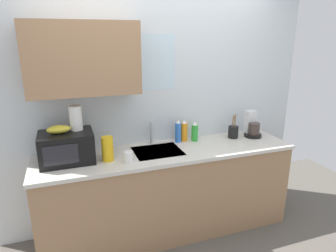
% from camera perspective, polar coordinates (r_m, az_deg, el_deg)
% --- Properties ---
extents(kitchen_wall_assembly, '(3.30, 0.42, 2.50)m').
position_cam_1_polar(kitchen_wall_assembly, '(3.05, -4.36, 5.02)').
color(kitchen_wall_assembly, silver).
rests_on(kitchen_wall_assembly, ground).
extents(counter_unit, '(2.53, 0.63, 0.90)m').
position_cam_1_polar(counter_unit, '(3.12, -0.03, -12.26)').
color(counter_unit, '#9E7551').
rests_on(counter_unit, ground).
extents(sink_faucet, '(0.03, 0.03, 0.23)m').
position_cam_1_polar(sink_faucet, '(3.08, -3.25, -1.38)').
color(sink_faucet, '#B2B5BA').
rests_on(sink_faucet, counter_unit).
extents(microwave, '(0.46, 0.35, 0.27)m').
position_cam_1_polar(microwave, '(2.78, -18.79, -3.86)').
color(microwave, black).
rests_on(microwave, counter_unit).
extents(banana_bunch, '(0.20, 0.11, 0.07)m').
position_cam_1_polar(banana_bunch, '(2.73, -20.16, -0.60)').
color(banana_bunch, gold).
rests_on(banana_bunch, microwave).
extents(paper_towel_roll, '(0.11, 0.11, 0.22)m').
position_cam_1_polar(paper_towel_roll, '(2.76, -17.22, 1.48)').
color(paper_towel_roll, white).
rests_on(paper_towel_roll, microwave).
extents(coffee_maker, '(0.19, 0.21, 0.28)m').
position_cam_1_polar(coffee_maker, '(3.45, 15.75, -0.16)').
color(coffee_maker, black).
rests_on(coffee_maker, counter_unit).
extents(dish_soap_bottle_blue, '(0.06, 0.06, 0.24)m').
position_cam_1_polar(dish_soap_bottle_blue, '(3.12, 1.92, -1.08)').
color(dish_soap_bottle_blue, blue).
rests_on(dish_soap_bottle_blue, counter_unit).
extents(dish_soap_bottle_orange, '(0.07, 0.07, 0.23)m').
position_cam_1_polar(dish_soap_bottle_orange, '(3.16, 3.12, -0.96)').
color(dish_soap_bottle_orange, orange).
rests_on(dish_soap_bottle_orange, counter_unit).
extents(dish_soap_bottle_green, '(0.07, 0.07, 0.21)m').
position_cam_1_polar(dish_soap_bottle_green, '(3.18, 5.12, -1.12)').
color(dish_soap_bottle_green, green).
rests_on(dish_soap_bottle_green, counter_unit).
extents(cereal_canister, '(0.10, 0.10, 0.22)m').
position_cam_1_polar(cereal_canister, '(2.72, -11.50, -4.31)').
color(cereal_canister, gold).
rests_on(cereal_canister, counter_unit).
extents(mug_white, '(0.08, 0.08, 0.09)m').
position_cam_1_polar(mug_white, '(2.68, -7.52, -5.84)').
color(mug_white, white).
rests_on(mug_white, counter_unit).
extents(utensil_crock, '(0.11, 0.11, 0.28)m').
position_cam_1_polar(utensil_crock, '(3.34, 12.35, -1.06)').
color(utensil_crock, black).
rests_on(utensil_crock, counter_unit).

